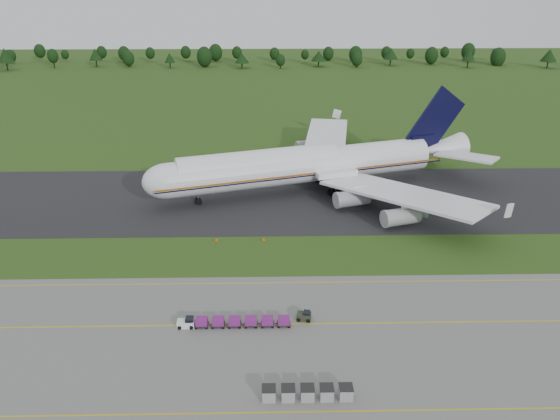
{
  "coord_description": "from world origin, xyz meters",
  "views": [
    {
      "loc": [
        3.1,
        -90.61,
        49.0
      ],
      "look_at": [
        5.01,
        2.0,
        8.43
      ],
      "focal_mm": 35.0,
      "sensor_mm": 36.0,
      "label": 1
    }
  ],
  "objects_px": {
    "utility_cart": "(304,316)",
    "aircraft": "(309,164)",
    "uld_row": "(307,393)",
    "edge_markers": "(240,240)",
    "baggage_train": "(232,322)"
  },
  "relations": [
    {
      "from": "utility_cart",
      "to": "aircraft",
      "type": "bearing_deg",
      "value": 85.41
    },
    {
      "from": "aircraft",
      "to": "edge_markers",
      "type": "relative_size",
      "value": 8.46
    },
    {
      "from": "aircraft",
      "to": "uld_row",
      "type": "bearing_deg",
      "value": -93.98
    },
    {
      "from": "aircraft",
      "to": "uld_row",
      "type": "height_order",
      "value": "aircraft"
    },
    {
      "from": "aircraft",
      "to": "utility_cart",
      "type": "relative_size",
      "value": 35.26
    },
    {
      "from": "baggage_train",
      "to": "uld_row",
      "type": "xyz_separation_m",
      "value": [
        10.23,
        -15.38,
        0.07
      ]
    },
    {
      "from": "baggage_train",
      "to": "edge_markers",
      "type": "height_order",
      "value": "baggage_train"
    },
    {
      "from": "baggage_train",
      "to": "uld_row",
      "type": "distance_m",
      "value": 18.47
    },
    {
      "from": "baggage_train",
      "to": "uld_row",
      "type": "height_order",
      "value": "uld_row"
    },
    {
      "from": "uld_row",
      "to": "aircraft",
      "type": "bearing_deg",
      "value": 86.02
    },
    {
      "from": "uld_row",
      "to": "edge_markers",
      "type": "bearing_deg",
      "value": 103.44
    },
    {
      "from": "aircraft",
      "to": "edge_markers",
      "type": "bearing_deg",
      "value": -119.31
    },
    {
      "from": "aircraft",
      "to": "utility_cart",
      "type": "distance_m",
      "value": 54.56
    },
    {
      "from": "uld_row",
      "to": "edge_markers",
      "type": "height_order",
      "value": "uld_row"
    },
    {
      "from": "baggage_train",
      "to": "utility_cart",
      "type": "height_order",
      "value": "baggage_train"
    }
  ]
}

